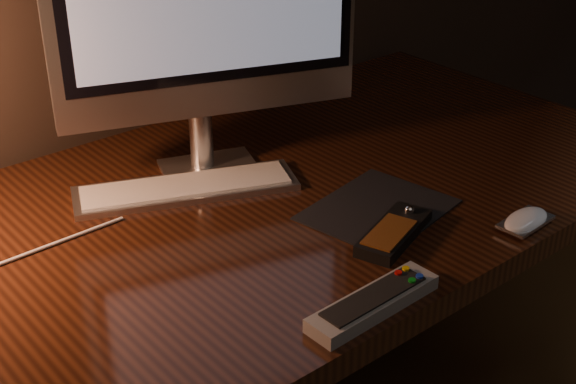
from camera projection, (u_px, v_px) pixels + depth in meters
desk at (205, 260)px, 1.38m from camera, size 1.60×0.75×0.75m
keyboard at (186, 187)px, 1.33m from camera, size 0.38×0.24×0.01m
mousepad at (378, 210)px, 1.27m from camera, size 0.25×0.22×0.00m
mouse at (525, 222)px, 1.22m from camera, size 0.09×0.05×0.02m
media_remote at (394, 232)px, 1.19m from camera, size 0.17×0.11×0.03m
tv_remote at (373, 302)px, 1.04m from camera, size 0.20×0.06×0.03m
cable at (123, 219)px, 1.24m from camera, size 0.61×0.12×0.01m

